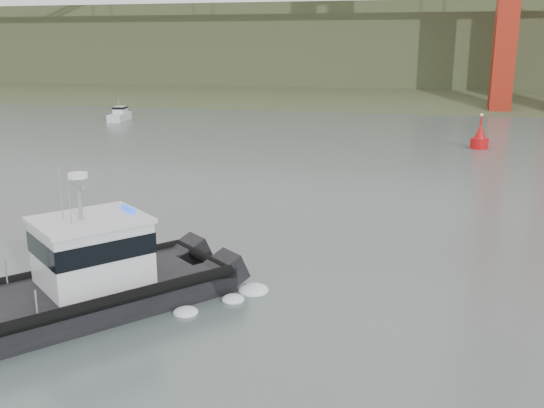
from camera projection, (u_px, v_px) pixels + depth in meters
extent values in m
plane|color=#4F5E5B|center=(234.00, 314.00, 22.92)|extent=(400.00, 400.00, 0.00)
cube|color=#3C492A|center=(382.00, 101.00, 109.46)|extent=(500.00, 44.72, 16.25)
cube|color=#3C492A|center=(391.00, 63.00, 134.27)|extent=(500.00, 70.00, 18.00)
cube|color=#3C492A|center=(396.00, 40.00, 156.51)|extent=(500.00, 60.00, 16.00)
cube|color=black|center=(70.00, 289.00, 24.13)|extent=(8.26, 9.70, 1.25)
cube|color=black|center=(97.00, 313.00, 21.98)|extent=(8.26, 9.70, 1.25)
cube|color=black|center=(68.00, 291.00, 22.63)|extent=(9.45, 10.27, 0.26)
cube|color=silver|center=(92.00, 252.00, 22.90)|extent=(4.77, 4.86, 2.39)
cube|color=black|center=(91.00, 242.00, 22.79)|extent=(4.86, 4.95, 0.78)
cube|color=silver|center=(90.00, 220.00, 22.57)|extent=(5.07, 5.16, 0.17)
cylinder|color=gray|center=(80.00, 199.00, 22.18)|extent=(0.17, 0.17, 1.87)
cylinder|color=white|center=(78.00, 176.00, 21.95)|extent=(0.73, 0.73, 0.19)
cube|color=silver|center=(119.00, 117.00, 81.17)|extent=(2.65, 5.57, 1.07)
cube|color=silver|center=(120.00, 110.00, 81.37)|extent=(1.76, 2.35, 1.07)
cube|color=black|center=(120.00, 108.00, 81.28)|extent=(1.81, 2.40, 0.31)
cylinder|color=gray|center=(119.00, 103.00, 80.69)|extent=(0.07, 0.07, 1.07)
cylinder|color=#B80C0E|center=(479.00, 144.00, 59.44)|extent=(1.74, 1.74, 1.16)
cone|color=#B80C0E|center=(480.00, 133.00, 59.15)|extent=(1.35, 1.35, 1.74)
cylinder|color=#B80C0E|center=(481.00, 121.00, 58.85)|extent=(0.15, 0.15, 0.97)
sphere|color=#E5D87F|center=(482.00, 115.00, 58.70)|extent=(0.29, 0.29, 0.29)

